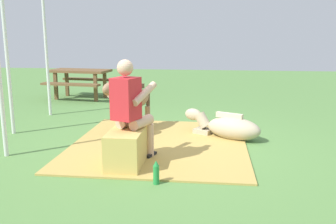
# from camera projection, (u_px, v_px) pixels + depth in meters

# --- Properties ---
(ground_plane) EXTENTS (24.00, 24.00, 0.00)m
(ground_plane) POSITION_uv_depth(u_px,v_px,m) (167.00, 147.00, 5.51)
(ground_plane) COLOR #568442
(hay_patch) EXTENTS (2.87, 2.59, 0.02)m
(hay_patch) POSITION_uv_depth(u_px,v_px,m) (160.00, 144.00, 5.62)
(hay_patch) COLOR tan
(hay_patch) RESTS_ON ground
(hay_bale) EXTENTS (0.69, 0.42, 0.47)m
(hay_bale) POSITION_uv_depth(u_px,v_px,m) (126.00, 149.00, 4.63)
(hay_bale) COLOR tan
(hay_bale) RESTS_ON ground
(person_seated) EXTENTS (0.72, 0.56, 1.35)m
(person_seated) POSITION_uv_depth(u_px,v_px,m) (131.00, 107.00, 4.67)
(person_seated) COLOR #D8AD8C
(person_seated) RESTS_ON ground
(pony_standing) EXTENTS (1.29, 0.66, 0.93)m
(pony_standing) POSITION_uv_depth(u_px,v_px,m) (131.00, 100.00, 6.17)
(pony_standing) COLOR #8C6B4C
(pony_standing) RESTS_ON ground
(pony_lying) EXTENTS (0.85, 1.31, 0.42)m
(pony_lying) POSITION_uv_depth(u_px,v_px,m) (228.00, 127.00, 5.90)
(pony_lying) COLOR tan
(pony_lying) RESTS_ON ground
(soda_bottle) EXTENTS (0.07, 0.07, 0.28)m
(soda_bottle) POSITION_uv_depth(u_px,v_px,m) (156.00, 173.00, 4.12)
(soda_bottle) COLOR #268C3F
(soda_bottle) RESTS_ON ground
(tent_pole_right) EXTENTS (0.06, 0.06, 2.36)m
(tent_pole_right) POSITION_uv_depth(u_px,v_px,m) (47.00, 58.00, 7.42)
(tent_pole_right) COLOR silver
(tent_pole_right) RESTS_ON ground
(tent_pole_mid) EXTENTS (0.06, 0.06, 2.36)m
(tent_pole_mid) POSITION_uv_depth(u_px,v_px,m) (8.00, 63.00, 6.00)
(tent_pole_mid) COLOR silver
(tent_pole_mid) RESTS_ON ground
(picnic_bench) EXTENTS (1.48, 1.66, 0.75)m
(picnic_bench) POSITION_uv_depth(u_px,v_px,m) (80.00, 76.00, 9.48)
(picnic_bench) COLOR brown
(picnic_bench) RESTS_ON ground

